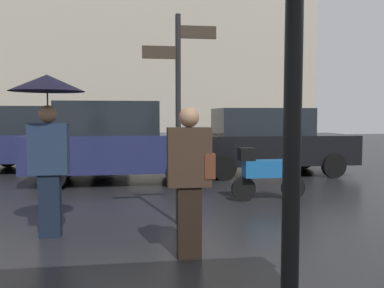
% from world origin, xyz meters
% --- Properties ---
extents(pedestrian_with_umbrella, '(0.97, 0.97, 2.15)m').
position_xyz_m(pedestrian_with_umbrella, '(-2.37, 3.13, 1.63)').
color(pedestrian_with_umbrella, black).
rests_on(pedestrian_with_umbrella, ground).
extents(pedestrian_with_bag, '(0.52, 0.24, 1.71)m').
position_xyz_m(pedestrian_with_bag, '(-0.63, 2.09, 0.97)').
color(pedestrian_with_bag, black).
rests_on(pedestrian_with_bag, ground).
extents(parked_scooter, '(1.44, 0.32, 1.23)m').
position_xyz_m(parked_scooter, '(1.22, 4.96, 0.56)').
color(parked_scooter, black).
rests_on(parked_scooter, ground).
extents(parked_car_left, '(4.46, 2.08, 1.80)m').
position_xyz_m(parked_car_left, '(2.32, 8.36, 0.92)').
color(parked_car_left, black).
rests_on(parked_car_left, ground).
extents(parked_car_right, '(4.55, 2.07, 1.87)m').
position_xyz_m(parked_car_right, '(-3.80, 9.94, 0.94)').
color(parked_car_right, '#1E234C').
rests_on(parked_car_right, ground).
extents(parked_car_distant, '(4.24, 1.90, 1.94)m').
position_xyz_m(parked_car_distant, '(-1.72, 7.48, 0.97)').
color(parked_car_distant, '#1E234C').
rests_on(parked_car_distant, ground).
extents(street_signpost, '(1.08, 0.08, 3.08)m').
position_xyz_m(street_signpost, '(-0.61, 3.52, 1.86)').
color(street_signpost, black).
rests_on(street_signpost, ground).
extents(building_block, '(14.45, 2.90, 13.96)m').
position_xyz_m(building_block, '(0.00, 17.31, 6.98)').
color(building_block, '#B2A893').
rests_on(building_block, ground).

